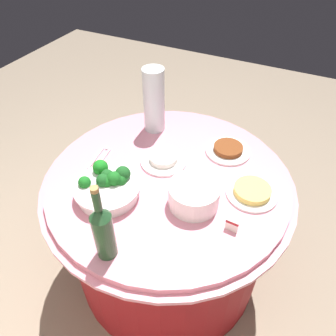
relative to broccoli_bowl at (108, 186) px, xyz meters
The scene contains 11 objects.
ground_plane 0.83m from the broccoli_bowl, 130.71° to the right, with size 6.00×6.00×0.00m, color gray.
buffet_table 0.49m from the broccoli_bowl, 130.71° to the right, with size 1.16×1.16×0.74m.
broccoli_bowl is the anchor object (origin of this frame).
plate_stack 0.36m from the broccoli_bowl, 162.91° to the right, with size 0.21×0.21×0.10m.
wine_bottle 0.31m from the broccoli_bowl, 122.60° to the left, with size 0.07×0.07×0.34m.
decorative_fruit_vase 0.53m from the broccoli_bowl, 84.58° to the right, with size 0.11×0.11×0.34m.
serving_tongs 0.25m from the broccoli_bowl, 46.26° to the right, with size 0.07×0.17×0.01m.
food_plate_rice 0.31m from the broccoli_bowl, 112.13° to the right, with size 0.22×0.22×0.04m.
food_plate_noodles 0.61m from the broccoli_bowl, 154.47° to the right, with size 0.22×0.22×0.04m.
food_plate_stir_fry 0.62m from the broccoli_bowl, 126.78° to the right, with size 0.22×0.22×0.04m.
label_placard_front 0.53m from the broccoli_bowl, behind, with size 0.05×0.01×0.05m.
Camera 1 is at (-0.47, 0.97, 1.77)m, focal length 35.00 mm.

